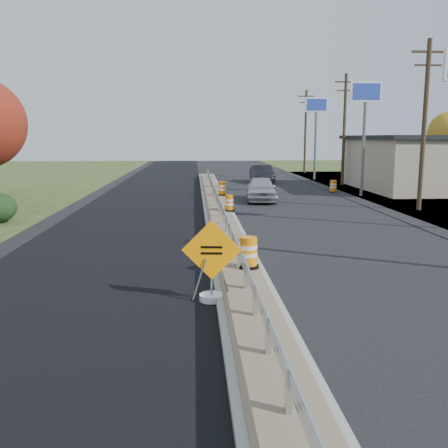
{
  "coord_description": "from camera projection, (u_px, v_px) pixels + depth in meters",
  "views": [
    {
      "loc": [
        -1.32,
        -18.54,
        4.14
      ],
      "look_at": [
        -0.28,
        -1.19,
        1.1
      ],
      "focal_mm": 40.0,
      "sensor_mm": 36.0,
      "label": 1
    }
  ],
  "objects": [
    {
      "name": "median",
      "position": [
        219.0,
        213.0,
        26.86
      ],
      "size": [
        1.6,
        55.0,
        0.23
      ],
      "color": "gray",
      "rests_on": "ground"
    },
    {
      "name": "barrel_median_mid",
      "position": [
        229.0,
        203.0,
        26.6
      ],
      "size": [
        0.59,
        0.59,
        0.87
      ],
      "color": "black",
      "rests_on": "median"
    },
    {
      "name": "barrel_median_near",
      "position": [
        249.0,
        253.0,
        15.03
      ],
      "size": [
        0.64,
        0.64,
        0.94
      ],
      "color": "black",
      "rests_on": "median"
    },
    {
      "name": "utility_pole_nmid",
      "position": [
        344.0,
        127.0,
        42.44
      ],
      "size": [
        1.9,
        0.26,
        9.4
      ],
      "color": "#473523",
      "rests_on": "ground"
    },
    {
      "name": "barrel_median_far",
      "position": [
        222.0,
        189.0,
        33.73
      ],
      "size": [
        0.64,
        0.64,
        0.94
      ],
      "color": "black",
      "rests_on": "median"
    },
    {
      "name": "utility_pole_smid",
      "position": [
        424.0,
        122.0,
        27.69
      ],
      "size": [
        1.9,
        0.26,
        9.4
      ],
      "color": "#473523",
      "rests_on": "ground"
    },
    {
      "name": "car_dark_mid",
      "position": [
        262.0,
        174.0,
        45.85
      ],
      "size": [
        1.83,
        4.9,
        1.6
      ],
      "primitive_type": "imported",
      "rotation": [
        0.0,
        0.0,
        0.03
      ],
      "color": "black",
      "rests_on": "ground"
    },
    {
      "name": "pylon_sign_mid",
      "position": [
        365.0,
        102.0,
        34.25
      ],
      "size": [
        2.2,
        0.3,
        7.9
      ],
      "color": "slate",
      "rests_on": "ground"
    },
    {
      "name": "caution_sign",
      "position": [
        212.0,
        281.0,
        12.66
      ],
      "size": [
        1.52,
        0.63,
        2.1
      ],
      "rotation": [
        0.0,
        0.0,
        -0.1
      ],
      "color": "white",
      "rests_on": "ground"
    },
    {
      "name": "guardrail",
      "position": [
        218.0,
        199.0,
        27.74
      ],
      "size": [
        0.1,
        46.15,
        0.72
      ],
      "color": "silver",
      "rests_on": "median"
    },
    {
      "name": "milled_overlay",
      "position": [
        141.0,
        210.0,
        28.59
      ],
      "size": [
        7.2,
        120.0,
        0.01
      ],
      "primitive_type": "cube",
      "color": "black",
      "rests_on": "ground"
    },
    {
      "name": "utility_pole_north",
      "position": [
        305.0,
        130.0,
        57.19
      ],
      "size": [
        1.9,
        0.26,
        9.4
      ],
      "color": "#473523",
      "rests_on": "ground"
    },
    {
      "name": "ground",
      "position": [
        229.0,
        247.0,
        19.02
      ],
      "size": [
        140.0,
        140.0,
        0.0
      ],
      "primitive_type": "plane",
      "color": "black",
      "rests_on": "ground"
    },
    {
      "name": "car_silver",
      "position": [
        261.0,
        189.0,
        32.51
      ],
      "size": [
        2.33,
        4.85,
        1.6
      ],
      "primitive_type": "imported",
      "rotation": [
        0.0,
        0.0,
        -0.1
      ],
      "color": "#BBBCC1",
      "rests_on": "ground"
    },
    {
      "name": "barrel_shoulder_mid",
      "position": [
        333.0,
        187.0,
        37.71
      ],
      "size": [
        0.62,
        0.62,
        0.91
      ],
      "color": "black",
      "rests_on": "ground"
    },
    {
      "name": "pylon_sign_north",
      "position": [
        316.0,
        112.0,
        48.02
      ],
      "size": [
        2.2,
        0.3,
        7.9
      ],
      "color": "slate",
      "rests_on": "ground"
    }
  ]
}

